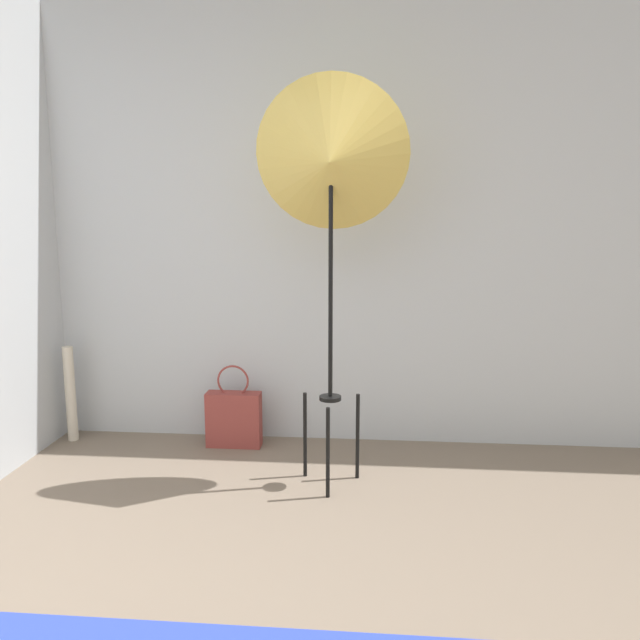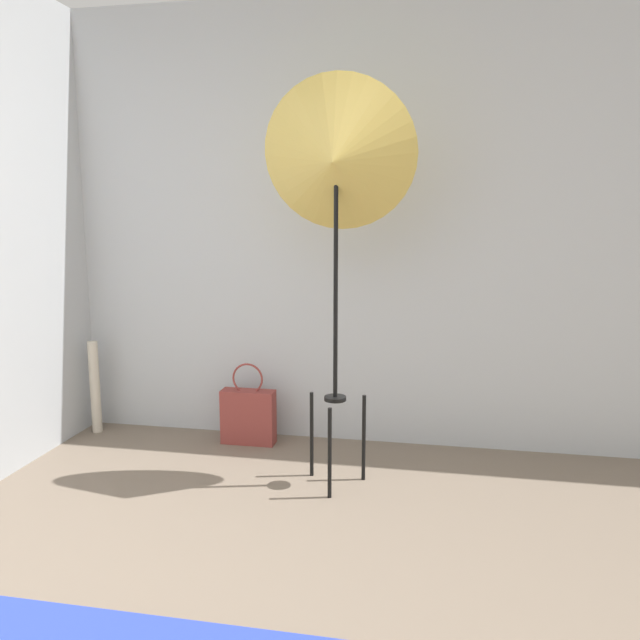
{
  "view_description": "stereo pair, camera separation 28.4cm",
  "coord_description": "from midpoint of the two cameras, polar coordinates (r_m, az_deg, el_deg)",
  "views": [
    {
      "loc": [
        0.62,
        -1.17,
        1.39
      ],
      "look_at": [
        0.37,
        1.62,
        0.9
      ],
      "focal_mm": 35.0,
      "sensor_mm": 36.0,
      "label": 1
    },
    {
      "loc": [
        0.9,
        -1.13,
        1.39
      ],
      "look_at": [
        0.37,
        1.62,
        0.9
      ],
      "focal_mm": 35.0,
      "sensor_mm": 36.0,
      "label": 2
    }
  ],
  "objects": [
    {
      "name": "wall_back",
      "position": [
        3.78,
        -0.78,
        8.45
      ],
      "size": [
        8.0,
        0.05,
        2.6
      ],
      "color": "#B7BCC1",
      "rests_on": "ground_plane"
    },
    {
      "name": "tote_bag",
      "position": [
        3.83,
        -4.45,
        -8.73
      ],
      "size": [
        0.33,
        0.11,
        0.5
      ],
      "color": "brown",
      "rests_on": "ground_plane"
    },
    {
      "name": "paper_roll",
      "position": [
        4.18,
        -18.08,
        -5.87
      ],
      "size": [
        0.06,
        0.06,
        0.59
      ],
      "color": "beige",
      "rests_on": "ground_plane"
    },
    {
      "name": "photo_umbrella",
      "position": [
        3.05,
        4.24,
        14.39
      ],
      "size": [
        0.76,
        0.42,
        2.04
      ],
      "color": "black",
      "rests_on": "ground_plane"
    }
  ]
}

